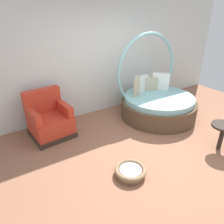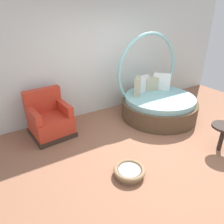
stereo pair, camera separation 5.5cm
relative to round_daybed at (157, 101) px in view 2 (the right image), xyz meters
The scene contains 6 objects.
ground_plane 1.56m from the round_daybed, 130.66° to the right, with size 8.00×8.00×0.02m, color #936047.
back_wall 1.87m from the round_daybed, 132.77° to the left, with size 8.00×0.12×3.12m, color silver.
round_daybed is the anchor object (origin of this frame).
red_armchair 2.57m from the round_daybed, 168.95° to the left, with size 0.87×0.87×0.94m.
pet_basket 2.33m from the round_daybed, 142.43° to the right, with size 0.51×0.51×0.13m.
side_table 1.73m from the round_daybed, 89.08° to the right, with size 0.44×0.44×0.52m.
Camera 2 is at (-2.41, -2.31, 2.36)m, focal length 33.30 mm.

